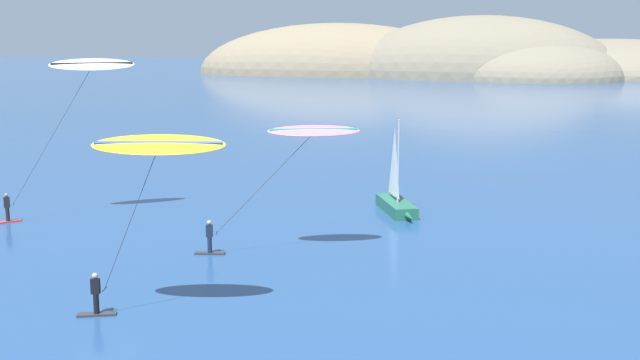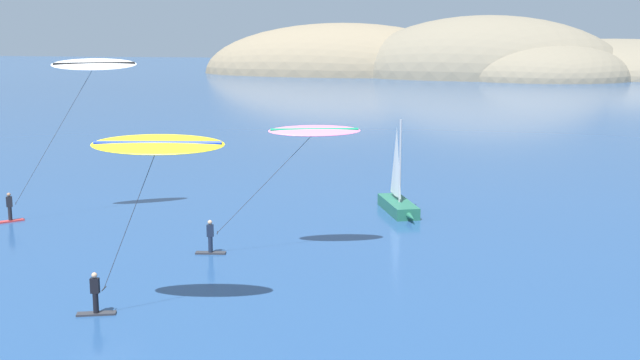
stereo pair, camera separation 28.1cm
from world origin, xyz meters
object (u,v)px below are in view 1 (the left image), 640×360
object	(u,v)px
kitesurfer_white	(83,80)
kitesurfer_yellow	(154,157)
kitesurfer_pink	(303,142)
sailboat_near	(398,203)

from	to	relation	value
kitesurfer_white	kitesurfer_yellow	size ratio (longest dim) A/B	1.32
kitesurfer_yellow	kitesurfer_white	bearing A→B (deg)	125.24
kitesurfer_yellow	kitesurfer_pink	bearing A→B (deg)	70.69
kitesurfer_pink	kitesurfer_yellow	xyz separation A→B (m)	(-3.51, -10.01, 0.69)
sailboat_near	kitesurfer_white	bearing A→B (deg)	-166.05
kitesurfer_white	kitesurfer_pink	distance (m)	15.35
kitesurfer_pink	kitesurfer_yellow	size ratio (longest dim) A/B	1.14
kitesurfer_white	kitesurfer_yellow	bearing A→B (deg)	-54.76
sailboat_near	kitesurfer_white	xyz separation A→B (m)	(-17.90, -4.45, 7.46)
sailboat_near	kitesurfer_white	distance (m)	19.90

